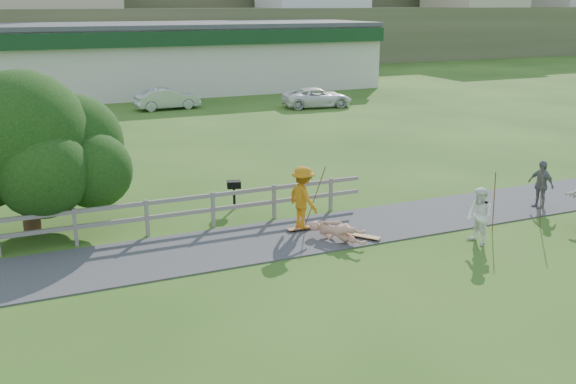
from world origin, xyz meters
name	(u,v)px	position (x,y,z in m)	size (l,w,h in m)	color
ground	(320,254)	(0.00, 0.00, 0.00)	(260.00, 260.00, 0.00)	#2A4F16
path	(298,236)	(0.00, 1.50, 0.02)	(34.00, 3.00, 0.04)	#343436
fence	(125,215)	(-4.62, 3.30, 0.72)	(15.05, 0.10, 1.10)	slate
strip_mall	(165,57)	(4.00, 34.94, 2.58)	(32.50, 10.75, 5.10)	beige
skater_rider	(303,201)	(0.34, 1.89, 0.94)	(1.22, 0.70, 1.88)	#BC7311
skater_fallen	(337,231)	(0.84, 0.63, 0.32)	(1.78, 0.43, 0.65)	tan
spectator_a	(479,216)	(4.42, -1.08, 0.82)	(0.80, 0.62, 1.64)	white
spectator_b	(541,184)	(8.48, 0.79, 0.81)	(0.95, 0.39, 1.62)	slate
car_silver	(167,99)	(1.97, 26.08, 0.67)	(1.43, 4.09, 1.35)	#B9BDC2
car_white	(317,98)	(11.13, 23.01, 0.63)	(2.09, 4.53, 1.26)	white
tree	(26,173)	(-7.08, 5.05, 1.80)	(6.21, 6.21, 3.60)	black
bbq	(234,195)	(-0.84, 4.72, 0.48)	(0.44, 0.34, 0.96)	black
longboard_rider	(303,229)	(0.34, 1.89, 0.05)	(0.99, 0.24, 0.11)	brown
longboard_fallen	(363,237)	(1.64, 0.53, 0.06)	(1.00, 0.25, 0.11)	brown
helmet	(350,231)	(1.44, 0.98, 0.13)	(0.27, 0.27, 0.27)	red
pole_rider	(315,194)	(0.94, 2.29, 0.96)	(0.03, 0.03, 1.92)	brown
pole_spec_left	(494,202)	(5.47, -0.43, 0.92)	(0.03, 0.03, 1.84)	brown
pole_spec_right	(541,198)	(7.06, -0.66, 0.93)	(0.03, 0.03, 1.85)	brown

